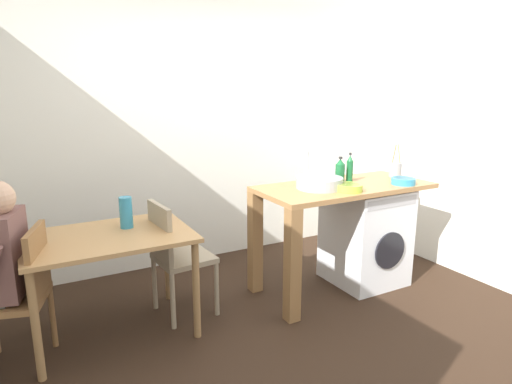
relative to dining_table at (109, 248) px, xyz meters
The scene contains 17 objects.
ground_plane 1.35m from the dining_table, 33.18° to the right, with size 5.46×5.46×0.00m, color black.
wall_back 1.64m from the dining_table, 48.02° to the left, with size 4.60×0.10×2.70m, color silver.
wall_counter_side 3.28m from the dining_table, 11.66° to the right, with size 0.10×3.80×2.70m, color silver.
dining_table is the anchor object (origin of this frame).
chair_person_seat 0.58m from the dining_table, 167.52° to the right, with size 0.50×0.50×0.90m.
chair_opposite 0.50m from the dining_table, ahead, with size 0.43×0.43×0.90m.
kitchen_counter 1.71m from the dining_table, ahead, with size 1.50×0.68×0.92m.
washing_machine 2.19m from the dining_table, ahead, with size 0.60×0.61×0.86m.
sink_basin 1.69m from the dining_table, ahead, with size 0.38×0.38×0.09m, color #9EA0A5.
tap 1.70m from the dining_table, ahead, with size 0.02×0.02×0.28m, color #B2B2B7.
bottle_tall_green 1.95m from the dining_table, ahead, with size 0.08×0.08×0.23m.
bottle_squat_brown 2.06m from the dining_table, ahead, with size 0.06×0.06×0.26m.
mixing_bowl 1.85m from the dining_table, 11.54° to the right, with size 0.21×0.21×0.06m.
utensil_crock 2.57m from the dining_table, ahead, with size 0.11×0.11×0.30m.
colander 2.41m from the dining_table, ahead, with size 0.20×0.20×0.06m.
vase 0.28m from the dining_table, 33.69° to the left, with size 0.09×0.09×0.23m, color teal.
scissors 1.90m from the dining_table, ahead, with size 0.15×0.06×0.01m.
Camera 1 is at (-1.47, -2.35, 1.72)m, focal length 30.96 mm.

